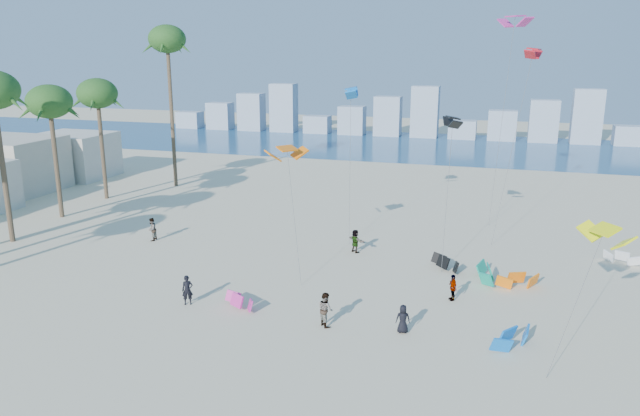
# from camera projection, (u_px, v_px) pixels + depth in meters

# --- Properties ---
(ground) EXTENTS (220.00, 220.00, 0.00)m
(ground) POSITION_uv_depth(u_px,v_px,m) (145.00, 396.00, 25.94)
(ground) COLOR beige
(ground) RESTS_ON ground
(ocean) EXTENTS (220.00, 220.00, 0.00)m
(ocean) POSITION_uv_depth(u_px,v_px,m) (406.00, 146.00, 92.66)
(ocean) COLOR navy
(ocean) RESTS_ON ground
(kitesurfer_near) EXTENTS (0.76, 0.67, 1.74)m
(kitesurfer_near) POSITION_uv_depth(u_px,v_px,m) (187.00, 290.00, 35.05)
(kitesurfer_near) COLOR black
(kitesurfer_near) RESTS_ON ground
(kitesurfer_mid) EXTENTS (1.14, 1.15, 1.87)m
(kitesurfer_mid) POSITION_uv_depth(u_px,v_px,m) (325.00, 309.00, 32.33)
(kitesurfer_mid) COLOR gray
(kitesurfer_mid) RESTS_ON ground
(kitesurfers_far) EXTENTS (37.88, 12.88, 1.89)m
(kitesurfers_far) POSITION_uv_depth(u_px,v_px,m) (439.00, 269.00, 38.43)
(kitesurfers_far) COLOR black
(kitesurfers_far) RESTS_ON ground
(grounded_kites) EXTENTS (25.03, 17.24, 0.96)m
(grounded_kites) POSITION_uv_depth(u_px,v_px,m) (478.00, 284.00, 37.16)
(grounded_kites) COLOR #D32E95
(grounded_kites) RESTS_ON ground
(flying_kites) EXTENTS (34.33, 29.60, 17.46)m
(flying_kites) POSITION_uv_depth(u_px,v_px,m) (513.00, 98.00, 40.37)
(flying_kites) COLOR orange
(flying_kites) RESTS_ON ground
(distant_skyline) EXTENTS (85.00, 3.00, 8.40)m
(distant_skyline) POSITION_uv_depth(u_px,v_px,m) (409.00, 118.00, 101.47)
(distant_skyline) COLOR #9EADBF
(distant_skyline) RESTS_ON ground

